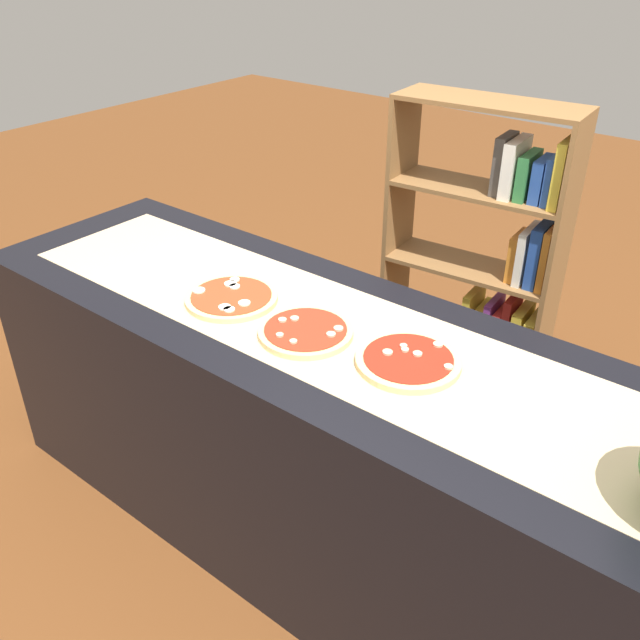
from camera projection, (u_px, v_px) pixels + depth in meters
The scene contains 7 objects.
ground_plane at pixel (320, 534), 2.52m from camera, with size 12.00×12.00×0.00m, color brown.
counter at pixel (320, 440), 2.29m from camera, with size 2.54×0.75×0.90m, color black.
parchment_paper at pixel (320, 325), 2.06m from camera, with size 2.23×0.50×0.00m, color tan.
pizza_mozzarella_0 at pixel (231, 298), 2.18m from camera, with size 0.30×0.30×0.02m.
pizza_mushroom_1 at pixel (306, 332), 2.01m from camera, with size 0.28×0.28×0.03m.
pizza_mushroom_2 at pixel (408, 361), 1.88m from camera, with size 0.29×0.29×0.03m.
bookshelf at pixel (492, 281), 2.85m from camera, with size 0.74×0.31×1.38m.
Camera 1 is at (1.09, -1.38, 1.97)m, focal length 38.34 mm.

